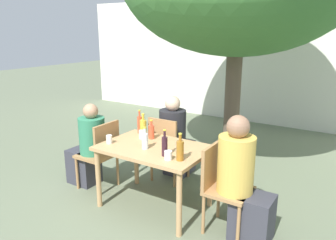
{
  "coord_description": "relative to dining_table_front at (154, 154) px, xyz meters",
  "views": [
    {
      "loc": [
        2.06,
        -2.92,
        2.06
      ],
      "look_at": [
        0.0,
        0.3,
        1.01
      ],
      "focal_mm": 35.0,
      "sensor_mm": 36.0,
      "label": 1
    }
  ],
  "objects": [
    {
      "name": "patio_chair_0",
      "position": [
        -0.85,
        0.0,
        -0.14
      ],
      "size": [
        0.44,
        0.44,
        0.93
      ],
      "rotation": [
        0.0,
        0.0,
        -1.57
      ],
      "color": "#A87A4C",
      "rests_on": "ground_plane"
    },
    {
      "name": "soda_bottle_3",
      "position": [
        -0.19,
        0.22,
        0.19
      ],
      "size": [
        0.07,
        0.07,
        0.24
      ],
      "color": "#DB4C2D",
      "rests_on": "dining_table_front"
    },
    {
      "name": "cafe_building_wall",
      "position": [
        0.0,
        4.37,
        0.73
      ],
      "size": [
        10.0,
        0.08,
        2.8
      ],
      "color": "white",
      "rests_on": "ground_plane"
    },
    {
      "name": "amber_bottle_1",
      "position": [
        0.46,
        -0.2,
        0.21
      ],
      "size": [
        0.08,
        0.08,
        0.29
      ],
      "color": "#9E661E",
      "rests_on": "dining_table_front"
    },
    {
      "name": "drinking_glass_0",
      "position": [
        -0.51,
        -0.2,
        0.15
      ],
      "size": [
        0.07,
        0.07,
        0.1
      ],
      "color": "silver",
      "rests_on": "dining_table_front"
    },
    {
      "name": "water_bottle_2",
      "position": [
        -0.05,
        -0.11,
        0.19
      ],
      "size": [
        0.07,
        0.07,
        0.26
      ],
      "color": "silver",
      "rests_on": "dining_table_front"
    },
    {
      "name": "person_seated_2",
      "position": [
        -0.25,
        0.89,
        -0.12
      ],
      "size": [
        0.38,
        0.59,
        1.2
      ],
      "rotation": [
        0.0,
        0.0,
        3.14
      ],
      "color": "#383842",
      "rests_on": "ground_plane"
    },
    {
      "name": "drinking_glass_2",
      "position": [
        0.35,
        -0.25,
        0.14
      ],
      "size": [
        0.08,
        0.08,
        0.09
      ],
      "color": "white",
      "rests_on": "dining_table_front"
    },
    {
      "name": "soda_bottle_0",
      "position": [
        -0.46,
        0.33,
        0.22
      ],
      "size": [
        0.06,
        0.06,
        0.31
      ],
      "color": "#DB4C2D",
      "rests_on": "dining_table_front"
    },
    {
      "name": "patio_chair_2",
      "position": [
        -0.25,
        0.66,
        -0.14
      ],
      "size": [
        0.44,
        0.44,
        0.93
      ],
      "rotation": [
        0.0,
        0.0,
        3.14
      ],
      "color": "#A87A4C",
      "rests_on": "ground_plane"
    },
    {
      "name": "oil_cruet_5",
      "position": [
        -0.34,
        0.25,
        0.21
      ],
      "size": [
        0.08,
        0.08,
        0.3
      ],
      "color": "gold",
      "rests_on": "dining_table_front"
    },
    {
      "name": "dining_table_front",
      "position": [
        0.0,
        0.0,
        0.0
      ],
      "size": [
        1.24,
        0.85,
        0.76
      ],
      "color": "tan",
      "rests_on": "ground_plane"
    },
    {
      "name": "patio_chair_1",
      "position": [
        0.85,
        0.0,
        -0.14
      ],
      "size": [
        0.44,
        0.44,
        0.93
      ],
      "rotation": [
        0.0,
        0.0,
        1.57
      ],
      "color": "#A87A4C",
      "rests_on": "ground_plane"
    },
    {
      "name": "ground_plane",
      "position": [
        0.0,
        0.0,
        -0.67
      ],
      "size": [
        30.0,
        30.0,
        0.0
      ],
      "primitive_type": "plane",
      "color": "#667056"
    },
    {
      "name": "person_seated_0",
      "position": [
        -1.09,
        -0.0,
        -0.16
      ],
      "size": [
        0.57,
        0.34,
        1.15
      ],
      "rotation": [
        0.0,
        0.0,
        -1.57
      ],
      "color": "#383842",
      "rests_on": "ground_plane"
    },
    {
      "name": "wine_bottle_4",
      "position": [
        0.26,
        -0.17,
        0.21
      ],
      "size": [
        0.06,
        0.06,
        0.29
      ],
      "color": "#331923",
      "rests_on": "dining_table_front"
    },
    {
      "name": "person_seated_1",
      "position": [
        1.08,
        -0.0,
        -0.09
      ],
      "size": [
        0.58,
        0.37,
        1.28
      ],
      "rotation": [
        0.0,
        0.0,
        1.57
      ],
      "color": "#383842",
      "rests_on": "ground_plane"
    },
    {
      "name": "drinking_glass_1",
      "position": [
        -0.3,
        0.16,
        0.15
      ],
      "size": [
        0.07,
        0.07,
        0.11
      ],
      "color": "silver",
      "rests_on": "dining_table_front"
    }
  ]
}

